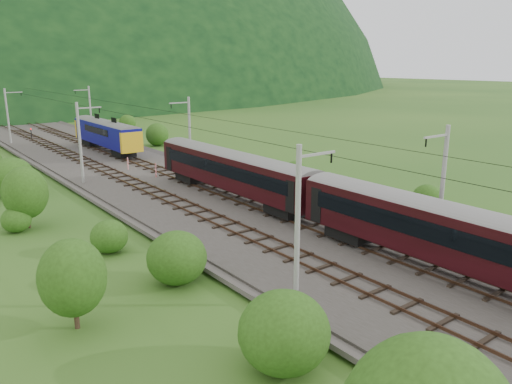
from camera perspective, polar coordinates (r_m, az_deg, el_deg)
ground at (r=30.46m, az=13.40°, el=-9.12°), size 600.00×600.00×0.00m
railbed at (r=37.01m, az=1.40°, el=-4.14°), size 14.00×220.00×0.30m
track_left at (r=35.57m, az=-1.62°, el=-4.56°), size 2.40×220.00×0.27m
track_right at (r=38.42m, az=4.20°, el=-3.12°), size 2.40×220.00×0.27m
catenary_left at (r=52.33m, az=-19.41°, el=5.51°), size 2.54×192.28×8.00m
catenary_right at (r=57.24m, az=-7.66°, el=6.93°), size 2.54×192.28×8.00m
overhead_wires at (r=35.39m, az=1.47°, el=6.58°), size 4.83×198.00×0.03m
hazard_post_near at (r=57.96m, az=-14.44°, el=3.17°), size 0.15×0.15×1.38m
hazard_post_far at (r=53.26m, az=-11.37°, el=2.44°), size 0.16×0.16×1.52m
signal at (r=84.68m, az=-24.30°, el=6.13°), size 0.21×0.21×1.86m
vegetation_left at (r=41.24m, az=-24.75°, el=-0.56°), size 11.74×146.36×6.18m
vegetation_right at (r=43.97m, az=14.52°, el=0.08°), size 7.96×112.58×3.16m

